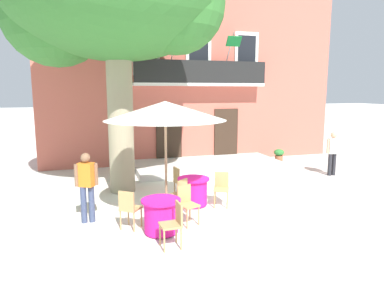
# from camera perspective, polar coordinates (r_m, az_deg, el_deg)

# --- Properties ---
(ground_plane) EXTENTS (120.00, 120.00, 0.00)m
(ground_plane) POSITION_cam_1_polar(r_m,az_deg,el_deg) (10.37, 8.04, -8.48)
(ground_plane) COLOR silver
(building_facade) EXTENTS (13.00, 5.09, 7.50)m
(building_facade) POSITION_cam_1_polar(r_m,az_deg,el_deg) (16.58, -1.10, 11.22)
(building_facade) COLOR #BC5B4C
(building_facade) RESTS_ON ground
(entrance_step_platform) EXTENTS (5.86, 2.76, 0.25)m
(entrance_step_platform) POSITION_cam_1_polar(r_m,az_deg,el_deg) (13.69, 2.75, -3.57)
(entrance_step_platform) COLOR silver
(entrance_step_platform) RESTS_ON ground
(plane_tree) EXTENTS (6.45, 5.66, 7.71)m
(plane_tree) POSITION_cam_1_polar(r_m,az_deg,el_deg) (10.80, -13.09, 22.50)
(plane_tree) COLOR gray
(plane_tree) RESTS_ON ground
(cafe_table_near_tree) EXTENTS (0.86, 0.86, 0.76)m
(cafe_table_near_tree) POSITION_cam_1_polar(r_m,az_deg,el_deg) (9.29, 0.25, -7.94)
(cafe_table_near_tree) COLOR #DB1984
(cafe_table_near_tree) RESTS_ON ground
(cafe_chair_near_tree_0) EXTENTS (0.53, 0.53, 0.91)m
(cafe_chair_near_tree_0) POSITION_cam_1_polar(r_m,az_deg,el_deg) (9.27, 4.95, -7.13)
(cafe_chair_near_tree_0) COLOR tan
(cafe_chair_near_tree_0) RESTS_ON ground
(cafe_chair_near_tree_1) EXTENTS (0.46, 0.46, 0.91)m
(cafe_chair_near_tree_1) POSITION_cam_1_polar(r_m,az_deg,el_deg) (9.88, -2.07, -6.09)
(cafe_chair_near_tree_1) COLOR tan
(cafe_chair_near_tree_1) RESTS_ON ground
(cafe_chair_near_tree_2) EXTENTS (0.56, 0.56, 0.91)m
(cafe_chair_near_tree_2) POSITION_cam_1_polar(r_m,az_deg,el_deg) (8.63, -2.17, -8.34)
(cafe_chair_near_tree_2) COLOR tan
(cafe_chair_near_tree_2) RESTS_ON ground
(cafe_table_middle) EXTENTS (0.86, 0.86, 0.76)m
(cafe_table_middle) POSITION_cam_1_polar(r_m,az_deg,el_deg) (7.60, -5.21, -11.90)
(cafe_table_middle) COLOR #DB1984
(cafe_table_middle) RESTS_ON ground
(cafe_chair_middle_0) EXTENTS (0.56, 0.56, 0.91)m
(cafe_chair_middle_0) POSITION_cam_1_polar(r_m,az_deg,el_deg) (7.82, -10.53, -10.33)
(cafe_chair_middle_0) COLOR tan
(cafe_chair_middle_0) RESTS_ON ground
(cafe_chair_middle_1) EXTENTS (0.42, 0.42, 0.91)m
(cafe_chair_middle_1) POSITION_cam_1_polar(r_m,az_deg,el_deg) (6.89, -3.04, -12.89)
(cafe_chair_middle_1) COLOR tan
(cafe_chair_middle_1) RESTS_ON ground
(cafe_chair_middle_2) EXTENTS (0.52, 0.52, 0.91)m
(cafe_chair_middle_2) POSITION_cam_1_polar(r_m,az_deg,el_deg) (8.01, -0.92, -9.71)
(cafe_chair_middle_2) COLOR tan
(cafe_chair_middle_2) RESTS_ON ground
(cafe_umbrella) EXTENTS (2.90, 2.90, 2.85)m
(cafe_umbrella) POSITION_cam_1_polar(r_m,az_deg,el_deg) (8.08, -4.50, 5.51)
(cafe_umbrella) COLOR #997A56
(cafe_umbrella) RESTS_ON ground
(ground_planter_left) EXTENTS (0.33, 0.33, 0.70)m
(ground_planter_left) POSITION_cam_1_polar(r_m,az_deg,el_deg) (12.79, -11.03, -3.38)
(ground_planter_left) COLOR #47423D
(ground_planter_left) RESTS_ON ground
(ground_planter_right) EXTENTS (0.44, 0.44, 0.60)m
(ground_planter_right) POSITION_cam_1_polar(r_m,az_deg,el_deg) (15.15, 14.38, -1.81)
(ground_planter_right) COLOR #995638
(ground_planter_right) RESTS_ON ground
(pedestrian_near_entrance) EXTENTS (0.53, 0.36, 1.67)m
(pedestrian_near_entrance) POSITION_cam_1_polar(r_m,az_deg,el_deg) (8.36, -17.26, -6.36)
(pedestrian_near_entrance) COLOR #384260
(pedestrian_near_entrance) RESTS_ON ground
(pedestrian_mid_plaza) EXTENTS (0.53, 0.28, 1.61)m
(pedestrian_mid_plaza) POSITION_cam_1_polar(r_m,az_deg,el_deg) (13.42, 22.55, -1.11)
(pedestrian_mid_plaza) COLOR #232328
(pedestrian_mid_plaza) RESTS_ON ground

